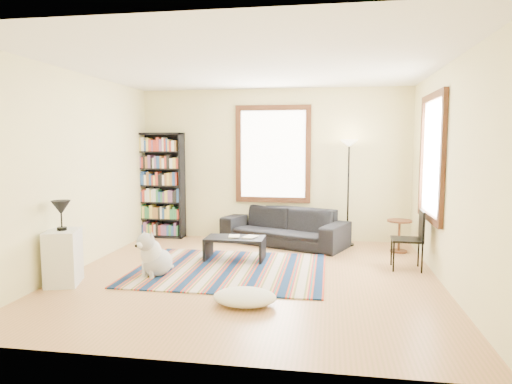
# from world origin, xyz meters

# --- Properties ---
(floor) EXTENTS (5.00, 5.00, 0.10)m
(floor) POSITION_xyz_m (0.00, 0.00, -0.05)
(floor) COLOR #B87E54
(floor) RESTS_ON ground
(ceiling) EXTENTS (5.00, 5.00, 0.10)m
(ceiling) POSITION_xyz_m (0.00, 0.00, 2.85)
(ceiling) COLOR white
(ceiling) RESTS_ON floor
(wall_back) EXTENTS (5.00, 0.10, 2.80)m
(wall_back) POSITION_xyz_m (0.00, 2.55, 1.40)
(wall_back) COLOR beige
(wall_back) RESTS_ON floor
(wall_front) EXTENTS (5.00, 0.10, 2.80)m
(wall_front) POSITION_xyz_m (0.00, -2.55, 1.40)
(wall_front) COLOR beige
(wall_front) RESTS_ON floor
(wall_left) EXTENTS (0.10, 5.00, 2.80)m
(wall_left) POSITION_xyz_m (-2.55, 0.00, 1.40)
(wall_left) COLOR beige
(wall_left) RESTS_ON floor
(wall_right) EXTENTS (0.10, 5.00, 2.80)m
(wall_right) POSITION_xyz_m (2.55, 0.00, 1.40)
(wall_right) COLOR beige
(wall_right) RESTS_ON floor
(window_back) EXTENTS (1.20, 0.06, 1.60)m
(window_back) POSITION_xyz_m (0.00, 2.47, 1.60)
(window_back) COLOR white
(window_back) RESTS_ON wall_back
(window_right) EXTENTS (0.06, 1.20, 1.60)m
(window_right) POSITION_xyz_m (2.47, 0.80, 1.60)
(window_right) COLOR white
(window_right) RESTS_ON wall_right
(rug) EXTENTS (2.69, 2.15, 0.02)m
(rug) POSITION_xyz_m (-0.34, 0.24, 0.01)
(rug) COLOR #0C203F
(rug) RESTS_ON floor
(sofa) EXTENTS (2.38, 1.65, 0.65)m
(sofa) POSITION_xyz_m (0.25, 2.05, 0.32)
(sofa) COLOR black
(sofa) RESTS_ON floor
(bookshelf) EXTENTS (0.90, 0.30, 2.00)m
(bookshelf) POSITION_xyz_m (-2.15, 2.32, 1.00)
(bookshelf) COLOR black
(bookshelf) RESTS_ON floor
(coffee_table) EXTENTS (1.00, 0.73, 0.36)m
(coffee_table) POSITION_xyz_m (-0.38, 0.81, 0.18)
(coffee_table) COLOR black
(coffee_table) RESTS_ON floor
(book_a) EXTENTS (0.25, 0.20, 0.02)m
(book_a) POSITION_xyz_m (-0.48, 0.81, 0.37)
(book_a) COLOR beige
(book_a) RESTS_ON coffee_table
(book_b) EXTENTS (0.25, 0.29, 0.02)m
(book_b) POSITION_xyz_m (-0.23, 0.86, 0.37)
(book_b) COLOR beige
(book_b) RESTS_ON coffee_table
(floor_cushion) EXTENTS (0.85, 0.74, 0.18)m
(floor_cushion) POSITION_xyz_m (0.13, -1.10, 0.09)
(floor_cushion) COLOR silver
(floor_cushion) RESTS_ON floor
(floor_lamp) EXTENTS (0.39, 0.39, 1.86)m
(floor_lamp) POSITION_xyz_m (1.37, 2.15, 0.93)
(floor_lamp) COLOR black
(floor_lamp) RESTS_ON floor
(side_table) EXTENTS (0.51, 0.51, 0.54)m
(side_table) POSITION_xyz_m (2.20, 1.76, 0.27)
(side_table) COLOR #462711
(side_table) RESTS_ON floor
(folding_chair) EXTENTS (0.44, 0.42, 0.86)m
(folding_chair) POSITION_xyz_m (2.15, 0.71, 0.43)
(folding_chair) COLOR black
(folding_chair) RESTS_ON floor
(white_cabinet) EXTENTS (0.51, 0.59, 0.70)m
(white_cabinet) POSITION_xyz_m (-2.30, -0.72, 0.35)
(white_cabinet) COLOR silver
(white_cabinet) RESTS_ON floor
(table_lamp) EXTENTS (0.27, 0.27, 0.38)m
(table_lamp) POSITION_xyz_m (-2.30, -0.72, 0.89)
(table_lamp) COLOR black
(table_lamp) RESTS_ON white_cabinet
(dog) EXTENTS (0.65, 0.74, 0.61)m
(dog) POSITION_xyz_m (-1.25, -0.17, 0.31)
(dog) COLOR silver
(dog) RESTS_ON floor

